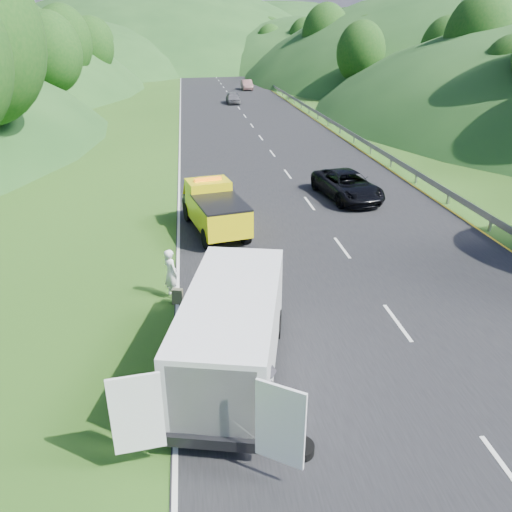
{
  "coord_description": "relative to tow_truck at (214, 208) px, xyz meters",
  "views": [
    {
      "loc": [
        -3.25,
        -14.75,
        8.44
      ],
      "look_at": [
        -1.12,
        0.85,
        1.3
      ],
      "focal_mm": 35.0,
      "sensor_mm": 36.0,
      "label": 1
    }
  ],
  "objects": [
    {
      "name": "spare_tire",
      "position": [
        1.04,
        -13.51,
        -1.11
      ],
      "size": [
        0.62,
        0.62,
        0.2
      ],
      "primitive_type": "cylinder",
      "color": "black",
      "rests_on": "ground"
    },
    {
      "name": "white_van",
      "position": [
        -0.12,
        -10.46,
        0.3
      ],
      "size": [
        4.58,
        7.52,
        2.49
      ],
      "rotation": [
        0.0,
        0.0,
        -0.24
      ],
      "color": "black",
      "rests_on": "ground"
    },
    {
      "name": "tree_line_right",
      "position": [
        25.23,
        53.28,
        -1.11
      ],
      "size": [
        14.0,
        140.0,
        14.0
      ],
      "primitive_type": null,
      "color": "#284C16",
      "rests_on": "ground"
    },
    {
      "name": "child",
      "position": [
        -0.23,
        -6.98,
        -1.11
      ],
      "size": [
        0.59,
        0.59,
        0.97
      ],
      "primitive_type": "imported",
      "rotation": [
        0.0,
        0.0,
        -0.79
      ],
      "color": "tan",
      "rests_on": "ground"
    },
    {
      "name": "tree_line_left",
      "position": [
        -16.77,
        53.28,
        -1.11
      ],
      "size": [
        14.0,
        140.0,
        14.0
      ],
      "primitive_type": null,
      "color": "#284C16",
      "rests_on": "ground"
    },
    {
      "name": "road_surface",
      "position": [
        5.23,
        33.28,
        -1.1
      ],
      "size": [
        14.0,
        200.0,
        0.02
      ],
      "primitive_type": "cube",
      "color": "black",
      "rests_on": "ground"
    },
    {
      "name": "hills_backdrop",
      "position": [
        8.73,
        127.98,
        -1.11
      ],
      "size": [
        201.0,
        288.6,
        44.0
      ],
      "primitive_type": null,
      "color": "#2D5B23",
      "rests_on": "ground"
    },
    {
      "name": "guardrail",
      "position": [
        12.53,
        45.78,
        -1.11
      ],
      "size": [
        0.06,
        140.0,
        1.52
      ],
      "primitive_type": "cube",
      "color": "gray",
      "rests_on": "ground"
    },
    {
      "name": "suitcase",
      "position": [
        -1.66,
        -6.56,
        -0.83
      ],
      "size": [
        0.39,
        0.29,
        0.56
      ],
      "primitive_type": "cube",
      "rotation": [
        0.0,
        0.0,
        -0.31
      ],
      "color": "#53523E",
      "rests_on": "ground"
    },
    {
      "name": "worker",
      "position": [
        0.35,
        -12.48,
        -1.11
      ],
      "size": [
        1.18,
        0.81,
        1.67
      ],
      "primitive_type": "imported",
      "rotation": [
        0.0,
        0.0,
        -0.19
      ],
      "color": "black",
      "rests_on": "ground"
    },
    {
      "name": "passing_suv",
      "position": [
        7.45,
        3.9,
        -1.11
      ],
      "size": [
        3.18,
        5.57,
        1.46
      ],
      "primitive_type": "imported",
      "rotation": [
        0.0,
        0.0,
        0.15
      ],
      "color": "black",
      "rests_on": "ground"
    },
    {
      "name": "dist_car_a",
      "position": [
        4.9,
        43.45,
        -1.11
      ],
      "size": [
        1.62,
        4.03,
        1.37
      ],
      "primitive_type": "imported",
      "color": "#4F4E53",
      "rests_on": "ground"
    },
    {
      "name": "tow_truck",
      "position": [
        0.0,
        0.0,
        0.0
      ],
      "size": [
        2.97,
        5.55,
        2.26
      ],
      "rotation": [
        0.0,
        0.0,
        0.21
      ],
      "color": "black",
      "rests_on": "ground"
    },
    {
      "name": "woman",
      "position": [
        -1.85,
        -6.01,
        -1.11
      ],
      "size": [
        0.75,
        0.79,
        1.76
      ],
      "primitive_type": "imported",
      "rotation": [
        0.0,
        0.0,
        2.17
      ],
      "color": "white",
      "rests_on": "ground"
    },
    {
      "name": "ground",
      "position": [
        2.23,
        -6.72,
        -1.11
      ],
      "size": [
        320.0,
        320.0,
        0.0
      ],
      "primitive_type": "plane",
      "color": "#38661E",
      "rests_on": "ground"
    },
    {
      "name": "dist_car_b",
      "position": [
        8.53,
        59.13,
        -1.11
      ],
      "size": [
        1.53,
        4.39,
        1.45
      ],
      "primitive_type": "imported",
      "color": "brown",
      "rests_on": "ground"
    }
  ]
}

